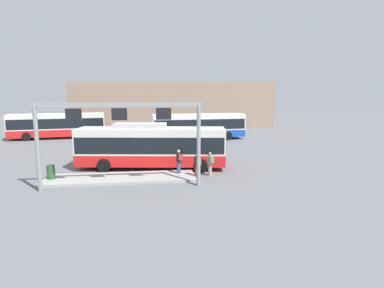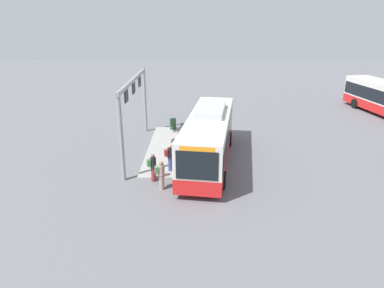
% 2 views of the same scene
% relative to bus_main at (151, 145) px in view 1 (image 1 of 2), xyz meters
% --- Properties ---
extents(ground_plane, '(120.00, 120.00, 0.00)m').
position_rel_bus_main_xyz_m(ground_plane, '(0.01, -0.00, -1.81)').
color(ground_plane, slate).
extents(platform_curb, '(10.00, 2.80, 0.16)m').
position_rel_bus_main_xyz_m(platform_curb, '(-2.10, -2.84, -1.73)').
color(platform_curb, '#9E9E99').
rests_on(platform_curb, ground).
extents(bus_main, '(11.30, 4.03, 3.46)m').
position_rel_bus_main_xyz_m(bus_main, '(0.00, 0.00, 0.00)').
color(bus_main, red).
rests_on(bus_main, ground).
extents(bus_background_left, '(11.43, 3.54, 3.10)m').
position_rel_bus_main_xyz_m(bus_background_left, '(5.76, 14.48, -0.03)').
color(bus_background_left, '#1947AD').
rests_on(bus_background_left, ground).
extents(bus_background_right, '(11.47, 4.26, 3.10)m').
position_rel_bus_main_xyz_m(bus_background_right, '(-11.50, 17.62, -0.03)').
color(bus_background_right, red).
rests_on(bus_background_right, ground).
extents(person_boarding, '(0.48, 0.60, 1.67)m').
position_rel_bus_main_xyz_m(person_boarding, '(1.88, -2.39, -0.76)').
color(person_boarding, '#334C8C').
rests_on(person_boarding, platform_curb).
extents(person_waiting_near, '(0.49, 0.60, 1.67)m').
position_rel_bus_main_xyz_m(person_waiting_near, '(3.02, -3.29, -0.92)').
color(person_waiting_near, maroon).
rests_on(person_waiting_near, ground).
extents(person_waiting_mid, '(0.44, 0.58, 1.67)m').
position_rel_bus_main_xyz_m(person_waiting_mid, '(4.03, -2.72, -0.92)').
color(person_waiting_mid, gray).
rests_on(person_waiting_mid, ground).
extents(platform_sign_gantry, '(9.80, 0.24, 5.20)m').
position_rel_bus_main_xyz_m(platform_sign_gantry, '(-1.84, -5.01, 1.97)').
color(platform_sign_gantry, gray).
rests_on(platform_sign_gantry, ground).
extents(station_building, '(31.92, 8.00, 7.28)m').
position_rel_bus_main_xyz_m(station_building, '(3.87, 29.56, 1.83)').
color(station_building, gray).
rests_on(station_building, ground).
extents(trash_bin, '(0.52, 0.52, 0.90)m').
position_rel_bus_main_xyz_m(trash_bin, '(-6.56, -2.75, -1.20)').
color(trash_bin, '#2D5133').
rests_on(trash_bin, platform_curb).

